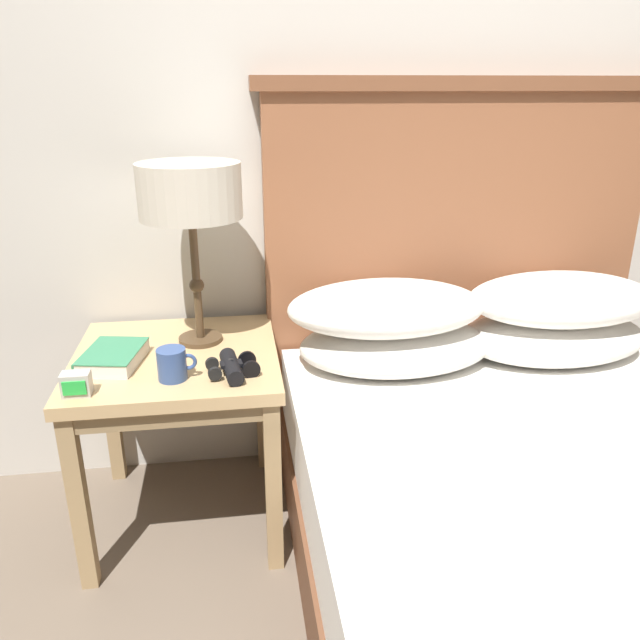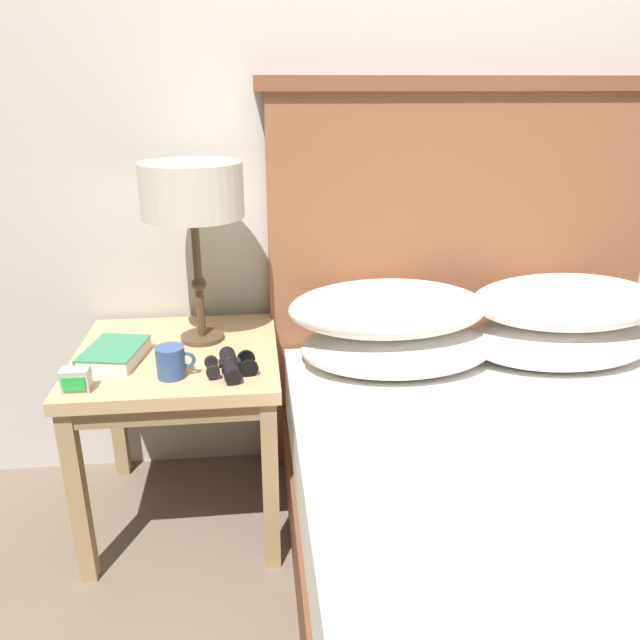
% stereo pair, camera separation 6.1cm
% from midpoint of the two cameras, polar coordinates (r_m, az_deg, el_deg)
% --- Properties ---
extents(wall_back, '(8.00, 0.06, 2.60)m').
position_cam_midpoint_polar(wall_back, '(2.08, 4.05, 20.93)').
color(wall_back, beige).
rests_on(wall_back, ground_plane).
extents(nightstand, '(0.58, 0.58, 0.57)m').
position_cam_midpoint_polar(nightstand, '(1.88, -13.79, -5.13)').
color(nightstand, tan).
rests_on(nightstand, ground_plane).
extents(bed, '(1.34, 1.98, 1.32)m').
position_cam_midpoint_polar(bed, '(1.67, 19.87, -17.13)').
color(bed, brown).
rests_on(bed, ground_plane).
extents(table_lamp, '(0.29, 0.29, 0.53)m').
position_cam_midpoint_polar(table_lamp, '(1.80, -12.76, 11.02)').
color(table_lamp, '#4C3823').
rests_on(table_lamp, nightstand).
extents(book_on_nightstand, '(0.18, 0.22, 0.04)m').
position_cam_midpoint_polar(book_on_nightstand, '(1.83, -19.38, -3.22)').
color(book_on_nightstand, silver).
rests_on(book_on_nightstand, nightstand).
extents(binoculars_pair, '(0.15, 0.16, 0.05)m').
position_cam_midpoint_polar(binoculars_pair, '(1.68, -9.07, -4.22)').
color(binoculars_pair, black).
rests_on(binoculars_pair, nightstand).
extents(coffee_mug, '(0.10, 0.08, 0.08)m').
position_cam_midpoint_polar(coffee_mug, '(1.68, -14.34, -3.94)').
color(coffee_mug, '#334C84').
rests_on(coffee_mug, nightstand).
extents(alarm_clock, '(0.07, 0.05, 0.06)m').
position_cam_midpoint_polar(alarm_clock, '(1.68, -22.37, -5.45)').
color(alarm_clock, '#B7B2A8').
rests_on(alarm_clock, nightstand).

